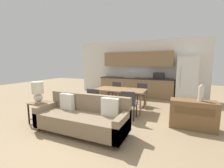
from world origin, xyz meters
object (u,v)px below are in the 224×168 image
at_px(couch, 83,117).
at_px(dining_chair_far_left, 115,91).
at_px(dining_chair_near_right, 129,103).
at_px(credenza, 193,114).
at_px(dining_table, 120,91).
at_px(vase, 201,93).
at_px(dining_chair_far_right, 141,93).
at_px(side_table, 41,109).
at_px(dining_chair_near_left, 95,99).
at_px(refrigerator, 186,79).
at_px(table_lamp, 38,91).

relative_size(couch, dining_chair_far_left, 2.60).
bearing_deg(dining_chair_near_right, credenza, 179.64).
height_order(dining_table, dining_chair_near_right, dining_chair_near_right).
distance_m(credenza, vase, 0.56).
bearing_deg(couch, dining_chair_far_right, 74.61).
bearing_deg(side_table, couch, -0.27).
height_order(dining_chair_far_right, dining_chair_near_left, same).
height_order(credenza, dining_chair_far_left, dining_chair_far_left).
relative_size(vase, dining_chair_far_right, 0.48).
bearing_deg(dining_chair_near_right, couch, 54.85).
bearing_deg(dining_table, refrigerator, 47.06).
distance_m(table_lamp, dining_chair_near_left, 1.62).
bearing_deg(dining_table, dining_chair_near_right, -54.26).
bearing_deg(credenza, dining_chair_far_left, 150.53).
bearing_deg(refrigerator, dining_chair_far_left, -151.17).
height_order(couch, dining_chair_far_left, couch).
xyz_separation_m(couch, dining_chair_far_left, (-0.32, 2.76, 0.15)).
bearing_deg(table_lamp, refrigerator, 48.59).
height_order(refrigerator, dining_chair_near_right, refrigerator).
relative_size(couch, dining_chair_near_right, 2.60).
bearing_deg(vase, table_lamp, -161.79).
bearing_deg(side_table, table_lamp, -126.80).
bearing_deg(dining_chair_near_right, refrigerator, -119.78).
relative_size(table_lamp, dining_chair_near_right, 0.67).
bearing_deg(dining_chair_near_right, side_table, 26.36).
relative_size(refrigerator, dining_chair_far_right, 2.26).
bearing_deg(refrigerator, vase, -86.59).
bearing_deg(couch, refrigerator, 60.97).
relative_size(refrigerator, dining_chair_far_left, 2.26).
relative_size(couch, credenza, 2.07).
xyz_separation_m(dining_chair_far_left, dining_chair_near_left, (-0.00, -1.63, 0.00)).
height_order(dining_chair_far_right, dining_chair_far_left, same).
bearing_deg(vase, refrigerator, 93.41).
distance_m(credenza, dining_chair_near_right, 1.62).
height_order(dining_table, dining_chair_far_right, dining_chair_far_right).
bearing_deg(couch, table_lamp, -178.97).
height_order(side_table, dining_chair_near_left, dining_chair_near_left).
bearing_deg(table_lamp, side_table, 53.20).
bearing_deg(dining_table, dining_chair_far_left, 123.10).
xyz_separation_m(couch, vase, (2.52, 1.27, 0.55)).
bearing_deg(dining_chair_far_right, table_lamp, -127.54).
distance_m(refrigerator, couch, 4.87).
relative_size(table_lamp, credenza, 0.53).
relative_size(table_lamp, dining_chair_near_left, 0.67).
relative_size(side_table, dining_chair_far_right, 0.67).
relative_size(side_table, table_lamp, 1.00).
xyz_separation_m(dining_table, couch, (-0.21, -1.93, -0.33)).
xyz_separation_m(couch, dining_chair_far_right, (0.76, 2.75, 0.15)).
xyz_separation_m(dining_chair_far_right, dining_chair_near_right, (0.00, -1.57, 0.00)).
height_order(couch, credenza, couch).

